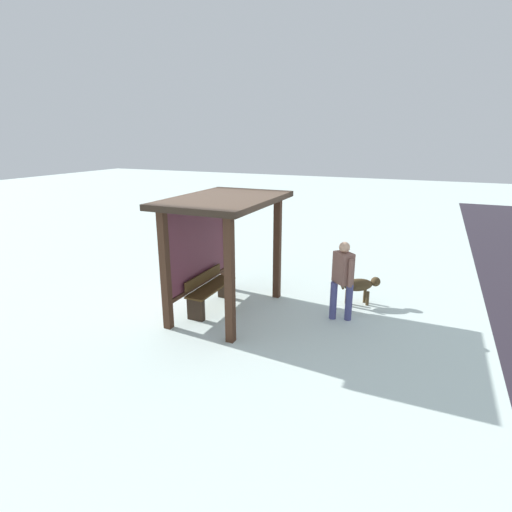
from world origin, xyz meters
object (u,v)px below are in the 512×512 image
dog (360,286)px  bench_left_inside (210,291)px  person_walking (343,276)px  bus_shelter (218,223)px

dog → bench_left_inside: bearing=117.1°
person_walking → bus_shelter: bearing=102.9°
bus_shelter → bench_left_inside: bus_shelter is taller
bus_shelter → bench_left_inside: size_ratio=1.92×
bus_shelter → person_walking: bus_shelter is taller
bench_left_inside → person_walking: bearing=-78.1°
person_walking → dog: person_walking is taller
bus_shelter → dog: bearing=-61.0°
bench_left_inside → dog: (1.49, -2.90, 0.06)m
person_walking → dog: bearing=-13.3°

